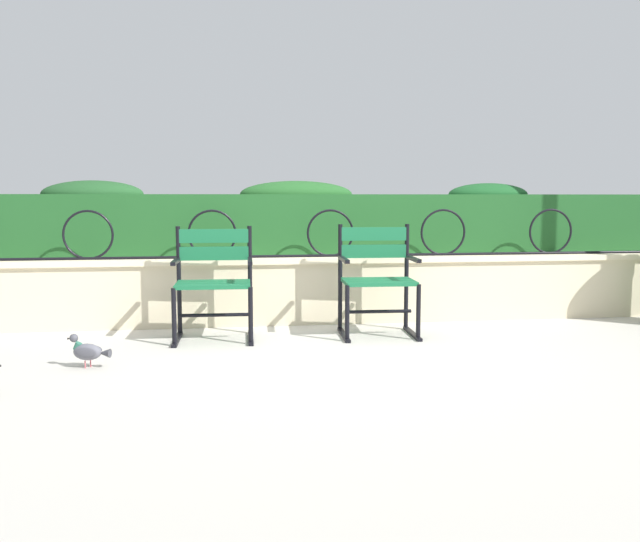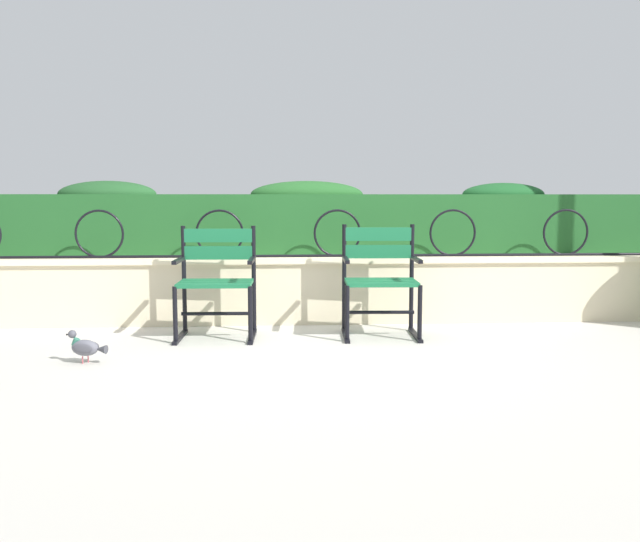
# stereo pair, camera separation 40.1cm
# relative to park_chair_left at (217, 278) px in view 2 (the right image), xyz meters

# --- Properties ---
(ground_plane) EXTENTS (60.00, 60.00, 0.00)m
(ground_plane) POSITION_rel_park_chair_left_xyz_m (0.81, -0.37, -0.47)
(ground_plane) COLOR #BCB7AD
(stone_wall) EXTENTS (7.25, 0.41, 0.59)m
(stone_wall) POSITION_rel_park_chair_left_xyz_m (0.81, 0.60, -0.17)
(stone_wall) COLOR beige
(stone_wall) RESTS_ON ground
(iron_arch_fence) EXTENTS (6.71, 0.02, 0.42)m
(iron_arch_fence) POSITION_rel_park_chair_left_xyz_m (0.55, 0.53, 0.30)
(iron_arch_fence) COLOR black
(iron_arch_fence) RESTS_ON stone_wall
(hedge_row) EXTENTS (7.10, 0.50, 0.68)m
(hedge_row) POSITION_rel_park_chair_left_xyz_m (0.79, 1.02, 0.43)
(hedge_row) COLOR #1E5123
(hedge_row) RESTS_ON stone_wall
(park_chair_left) EXTENTS (0.63, 0.54, 0.88)m
(park_chair_left) POSITION_rel_park_chair_left_xyz_m (0.00, 0.00, 0.00)
(park_chair_left) COLOR #19663D
(park_chair_left) RESTS_ON ground
(park_chair_right) EXTENTS (0.62, 0.54, 0.89)m
(park_chair_right) POSITION_rel_park_chair_left_xyz_m (1.31, -0.02, 0.00)
(park_chair_right) COLOR #19663D
(park_chair_right) RESTS_ON ground
(pigeon_near_chairs) EXTENTS (0.29, 0.15, 0.22)m
(pigeon_near_chairs) POSITION_rel_park_chair_left_xyz_m (-0.81, -0.84, -0.36)
(pigeon_near_chairs) COLOR #5B5B66
(pigeon_near_chairs) RESTS_ON ground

